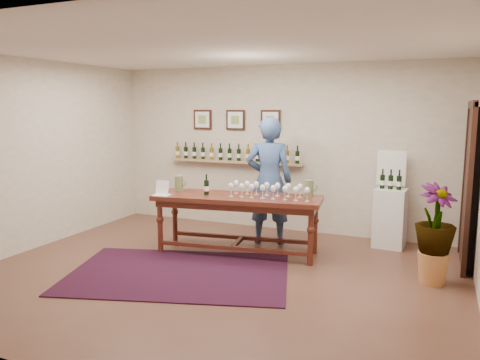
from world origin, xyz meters
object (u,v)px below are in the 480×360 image
at_px(tasting_table, 237,204).
at_px(person, 269,181).
at_px(potted_plant, 435,234).
at_px(display_pedestal, 390,218).

distance_m(tasting_table, person, 0.76).
bearing_deg(potted_plant, display_pedestal, 114.67).
xyz_separation_m(tasting_table, potted_plant, (2.63, -0.17, -0.11)).
distance_m(tasting_table, potted_plant, 2.64).
relative_size(tasting_table, person, 1.26).
bearing_deg(potted_plant, tasting_table, 176.24).
relative_size(display_pedestal, person, 0.45).
relative_size(display_pedestal, potted_plant, 0.85).
distance_m(potted_plant, person, 2.56).
relative_size(tasting_table, display_pedestal, 2.79).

